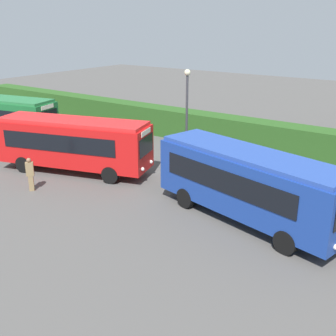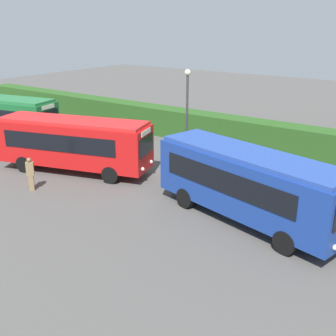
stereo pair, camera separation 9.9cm
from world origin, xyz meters
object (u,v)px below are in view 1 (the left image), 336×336
(traffic_cone, at_px, (112,129))
(person_left, at_px, (30,173))
(bus_red, at_px, (74,142))
(lamppost, at_px, (187,110))
(bus_blue, at_px, (248,182))

(traffic_cone, bearing_deg, person_left, -67.55)
(bus_red, bearing_deg, lamppost, 19.58)
(bus_blue, distance_m, traffic_cone, 17.87)
(bus_red, height_order, lamppost, lamppost)
(lamppost, bearing_deg, bus_blue, -34.29)
(bus_blue, height_order, person_left, bus_blue)
(person_left, relative_size, lamppost, 0.30)
(bus_blue, relative_size, lamppost, 1.57)
(traffic_cone, relative_size, lamppost, 0.10)
(traffic_cone, bearing_deg, bus_red, -61.18)
(person_left, distance_m, lamppost, 9.47)
(bus_blue, height_order, traffic_cone, bus_blue)
(traffic_cone, distance_m, lamppost, 11.27)
(bus_red, height_order, traffic_cone, bus_red)
(bus_red, relative_size, lamppost, 1.57)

